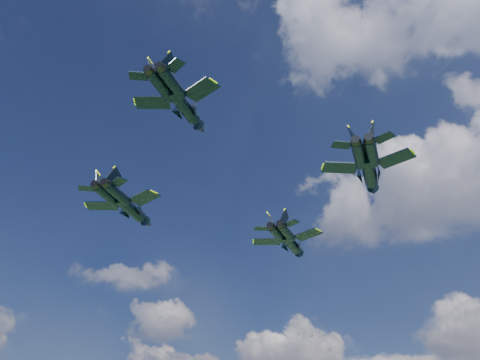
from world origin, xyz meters
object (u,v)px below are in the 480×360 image
at_px(jet_right, 370,172).
at_px(jet_slot, 185,107).
at_px(jet_lead, 292,243).
at_px(jet_left, 131,209).

xyz_separation_m(jet_right, jet_slot, (-13.28, -27.43, 1.06)).
bearing_deg(jet_right, jet_slot, -133.70).
distance_m(jet_lead, jet_slot, 42.19).
height_order(jet_lead, jet_slot, jet_slot).
height_order(jet_lead, jet_right, jet_right).
bearing_deg(jet_lead, jet_left, -130.71).
distance_m(jet_right, jet_slot, 30.50).
bearing_deg(jet_lead, jet_right, -44.66).
height_order(jet_left, jet_slot, jet_slot).
distance_m(jet_left, jet_right, 39.31).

